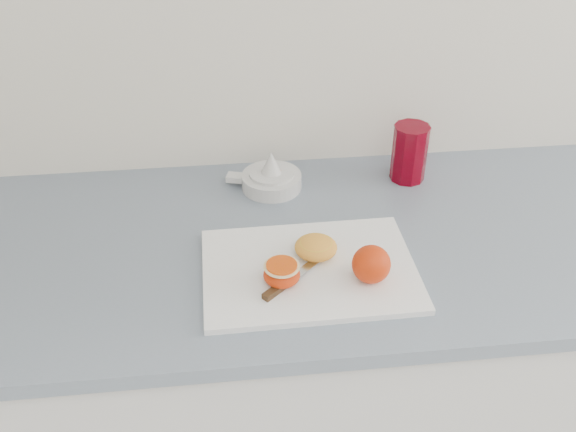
{
  "coord_description": "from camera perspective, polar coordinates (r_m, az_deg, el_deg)",
  "views": [
    {
      "loc": [
        -0.45,
        0.7,
        1.64
      ],
      "look_at": [
        -0.34,
        1.67,
        0.96
      ],
      "focal_mm": 40.0,
      "sensor_mm": 36.0,
      "label": 1
    }
  ],
  "objects": [
    {
      "name": "counter",
      "position": [
        1.58,
        7.1,
        -14.45
      ],
      "size": [
        2.3,
        0.64,
        0.89
      ],
      "color": "silver",
      "rests_on": "ground"
    },
    {
      "name": "red_tumbler",
      "position": [
        1.43,
        10.72,
        5.37
      ],
      "size": [
        0.08,
        0.08,
        0.13
      ],
      "color": "#6C000F",
      "rests_on": "counter"
    },
    {
      "name": "whole_orange",
      "position": [
        1.12,
        7.41,
        -4.27
      ],
      "size": [
        0.07,
        0.07,
        0.07
      ],
      "color": "red",
      "rests_on": "cutting_board"
    },
    {
      "name": "paring_knife",
      "position": [
        1.12,
        -0.18,
        -5.95
      ],
      "size": [
        0.14,
        0.13,
        0.01
      ],
      "color": "#422B1B",
      "rests_on": "cutting_board"
    },
    {
      "name": "cutting_board",
      "position": [
        1.16,
        1.91,
        -4.82
      ],
      "size": [
        0.39,
        0.28,
        0.01
      ],
      "primitive_type": "cube",
      "rotation": [
        0.0,
        0.0,
        0.01
      ],
      "color": "white",
      "rests_on": "counter"
    },
    {
      "name": "squeezed_shell",
      "position": [
        1.18,
        2.49,
        -2.78
      ],
      "size": [
        0.08,
        0.08,
        0.03
      ],
      "color": "orange",
      "rests_on": "cutting_board"
    },
    {
      "name": "citrus_juicer",
      "position": [
        1.39,
        -1.54,
        3.39
      ],
      "size": [
        0.16,
        0.13,
        0.09
      ],
      "color": "white",
      "rests_on": "counter"
    },
    {
      "name": "half_orange",
      "position": [
        1.12,
        -0.56,
        -5.15
      ],
      "size": [
        0.06,
        0.06,
        0.04
      ],
      "color": "red",
      "rests_on": "cutting_board"
    }
  ]
}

